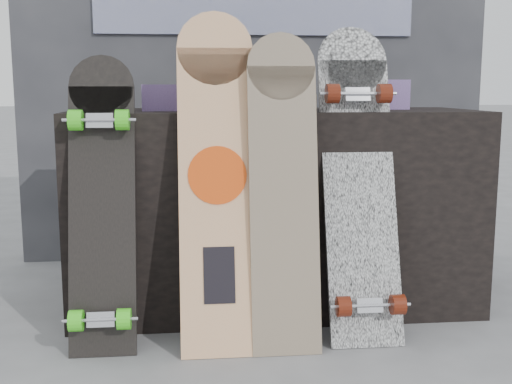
{
  "coord_description": "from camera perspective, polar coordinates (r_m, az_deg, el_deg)",
  "views": [
    {
      "loc": [
        -0.34,
        -2.05,
        0.89
      ],
      "look_at": [
        -0.11,
        0.2,
        0.52
      ],
      "focal_mm": 45.0,
      "sensor_mm": 36.0,
      "label": 1
    }
  ],
  "objects": [
    {
      "name": "vendor_table",
      "position": [
        2.62,
        1.65,
        -1.47
      ],
      "size": [
        1.6,
        0.6,
        0.8
      ],
      "primitive_type": "cube",
      "color": "black",
      "rests_on": "ground"
    },
    {
      "name": "longboard_celtic",
      "position": [
        2.17,
        2.47,
        0.91
      ],
      "size": [
        0.23,
        0.23,
        1.08
      ],
      "rotation": [
        -0.2,
        0.0,
        0.0
      ],
      "color": "#D3B390",
      "rests_on": "ground"
    },
    {
      "name": "skateboard_dark",
      "position": [
        2.23,
        -13.55,
        -0.56
      ],
      "size": [
        0.22,
        0.32,
        1.0
      ],
      "rotation": [
        -0.24,
        0.0,
        0.0
      ],
      "color": "black",
      "rests_on": "ground"
    },
    {
      "name": "merch_box_flat",
      "position": [
        2.67,
        2.86,
        8.0
      ],
      "size": [
        0.22,
        0.1,
        0.06
      ],
      "primitive_type": "cube",
      "color": "#D1B78C",
      "rests_on": "vendor_table"
    },
    {
      "name": "longboard_cascadia",
      "position": [
        2.33,
        9.15,
        1.47
      ],
      "size": [
        0.26,
        0.42,
        1.11
      ],
      "rotation": [
        -0.31,
        0.0,
        0.0
      ],
      "color": "white",
      "rests_on": "ground"
    },
    {
      "name": "merch_box_small",
      "position": [
        2.75,
        11.68,
        8.49
      ],
      "size": [
        0.14,
        0.14,
        0.12
      ],
      "primitive_type": "cube",
      "color": "#533873",
      "rests_on": "vendor_table"
    },
    {
      "name": "longboard_geisha",
      "position": [
        2.19,
        -3.48,
        1.92
      ],
      "size": [
        0.26,
        0.3,
        1.15
      ],
      "rotation": [
        -0.24,
        0.0,
        0.0
      ],
      "color": "beige",
      "rests_on": "ground"
    },
    {
      "name": "booth",
      "position": [
        3.42,
        -0.21,
        12.84
      ],
      "size": [
        2.4,
        0.22,
        2.2
      ],
      "color": "#303035",
      "rests_on": "ground"
    },
    {
      "name": "ground",
      "position": [
        2.26,
        3.31,
        -13.87
      ],
      "size": [
        60.0,
        60.0,
        0.0
      ],
      "primitive_type": "plane",
      "color": "slate",
      "rests_on": "ground"
    },
    {
      "name": "merch_box_purple",
      "position": [
        2.51,
        -7.97,
        8.31
      ],
      "size": [
        0.18,
        0.12,
        0.1
      ],
      "primitive_type": "cube",
      "color": "#533873",
      "rests_on": "vendor_table"
    }
  ]
}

